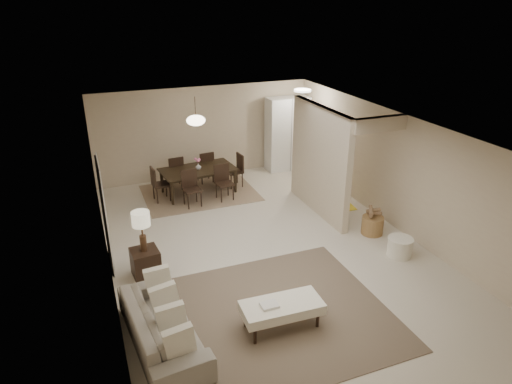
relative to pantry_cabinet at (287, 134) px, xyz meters
name	(u,v)px	position (x,y,z in m)	size (l,w,h in m)	color
floor	(267,249)	(-2.35, -4.15, -1.05)	(9.00, 9.00, 0.00)	beige
ceiling	(268,129)	(-2.35, -4.15, 1.45)	(9.00, 9.00, 0.00)	white
back_wall	(204,132)	(-2.35, 0.35, 0.20)	(6.00, 6.00, 0.00)	#C6B096
left_wall	(104,218)	(-5.35, -4.15, 0.20)	(9.00, 9.00, 0.00)	#C6B096
right_wall	(398,172)	(0.65, -4.15, 0.20)	(9.00, 9.00, 0.00)	#C6B096
partition	(319,161)	(-0.55, -2.90, 0.20)	(0.15, 2.50, 2.50)	#C6B096
doorway	(104,216)	(-5.32, -3.55, -0.03)	(0.04, 0.90, 2.04)	black
pantry_cabinet	(287,134)	(0.00, 0.00, 0.00)	(1.20, 0.55, 2.10)	white
flush_light	(303,90)	(-0.05, -0.95, 1.41)	(0.44, 0.44, 0.05)	white
living_rug	(285,312)	(-2.84, -6.08, -1.04)	(3.20, 3.20, 0.01)	brown
sofa	(162,326)	(-4.80, -6.08, -0.74)	(0.84, 2.15, 0.63)	gray
ottoman_bench	(282,308)	(-3.04, -6.38, -0.70)	(1.26, 0.62, 0.44)	#EDE5CF
side_table	(146,263)	(-4.75, -4.20, -0.79)	(0.47, 0.47, 0.52)	black
table_lamp	(141,222)	(-4.75, -4.20, 0.03)	(0.32, 0.32, 0.76)	#4E3421
round_pouf	(400,247)	(-0.03, -5.31, -0.86)	(0.49, 0.49, 0.38)	#EDE5CF
wicker_basket	(372,225)	(0.00, -4.34, -0.85)	(0.46, 0.46, 0.39)	olive
dining_rug	(200,193)	(-2.87, -0.88, -1.04)	(2.80, 2.10, 0.01)	#8A7055
dining_table	(199,181)	(-2.87, -0.88, -0.72)	(1.86, 1.04, 0.66)	black
dining_chairs	(199,177)	(-2.87, -0.88, -0.61)	(2.40, 1.83, 0.89)	black
vase	(198,167)	(-2.87, -0.88, -0.32)	(0.15, 0.15, 0.15)	silver
yellow_mat	(338,207)	(0.00, -2.95, -1.04)	(0.80, 0.49, 0.01)	yellow
pendant_light	(196,120)	(-2.87, -0.88, 0.87)	(0.46, 0.46, 0.71)	#4E3421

